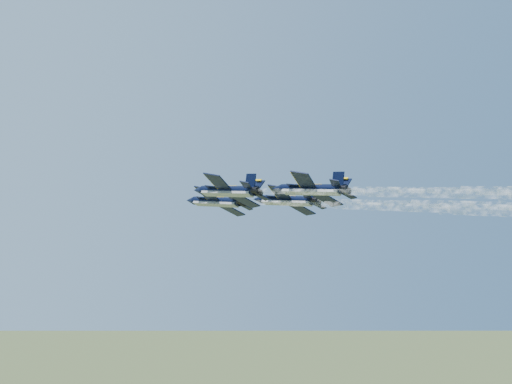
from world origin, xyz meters
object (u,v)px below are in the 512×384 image
jet_lead (215,202)px  jet_slot (310,189)px  jet_right (286,200)px  jet_left (226,191)px

jet_lead → jet_slot: same height
jet_lead → jet_right: 15.85m
jet_left → jet_right: same height
jet_lead → jet_slot: bearing=-88.4°
jet_lead → jet_right: bearing=-55.1°
jet_left → jet_lead: bearing=54.3°
jet_left → jet_slot: bearing=-55.0°
jet_left → jet_slot: size_ratio=1.00×
jet_lead → jet_slot: size_ratio=1.00×
jet_left → jet_right: 17.84m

